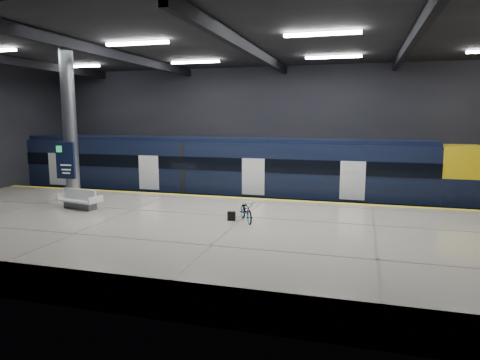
% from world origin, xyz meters
% --- Properties ---
extents(ground, '(30.00, 30.00, 0.00)m').
position_xyz_m(ground, '(0.00, 0.00, 0.00)').
color(ground, black).
rests_on(ground, ground).
extents(room_shell, '(30.10, 16.10, 8.05)m').
position_xyz_m(room_shell, '(-0.00, 0.00, 5.72)').
color(room_shell, black).
rests_on(room_shell, ground).
extents(platform, '(30.00, 11.00, 1.10)m').
position_xyz_m(platform, '(0.00, -2.50, 0.55)').
color(platform, '#B5AB99').
rests_on(platform, ground).
extents(safety_strip, '(30.00, 0.40, 0.01)m').
position_xyz_m(safety_strip, '(0.00, 2.75, 1.11)').
color(safety_strip, yellow).
rests_on(safety_strip, platform).
extents(rails, '(30.00, 1.52, 0.16)m').
position_xyz_m(rails, '(0.00, 5.50, 0.08)').
color(rails, gray).
rests_on(rails, ground).
extents(train, '(29.40, 2.84, 3.79)m').
position_xyz_m(train, '(-2.11, 5.50, 2.06)').
color(train, black).
rests_on(train, ground).
extents(bench, '(2.09, 1.20, 0.87)m').
position_xyz_m(bench, '(-7.34, -1.48, 1.41)').
color(bench, '#595B60').
rests_on(bench, platform).
extents(bicycle, '(1.26, 1.65, 0.83)m').
position_xyz_m(bicycle, '(0.28, -1.74, 1.52)').
color(bicycle, '#99999E').
rests_on(bicycle, platform).
extents(pannier_bag, '(0.32, 0.22, 0.35)m').
position_xyz_m(pannier_bag, '(-0.32, -1.74, 1.28)').
color(pannier_bag, black).
rests_on(pannier_bag, platform).
extents(info_column, '(0.90, 0.78, 6.90)m').
position_xyz_m(info_column, '(-8.00, -1.03, 4.46)').
color(info_column, '#9EA0A5').
rests_on(info_column, platform).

